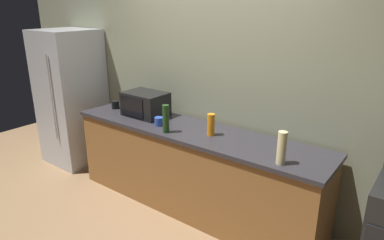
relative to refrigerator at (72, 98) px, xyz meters
The scene contains 10 objects.
ground_plane 2.27m from the refrigerator, 11.03° to the right, with size 8.00×8.00×0.00m, color #93704C.
back_wall 2.14m from the refrigerator, 11.32° to the left, with size 6.40×0.10×2.70m, color gray.
counter_run 2.10m from the refrigerator, ahead, with size 2.84×0.64×0.90m.
refrigerator is the anchor object (origin of this frame).
microwave 1.36m from the refrigerator, ahead, with size 0.48×0.35×0.27m.
bottle_hand_soap 3.10m from the refrigerator, ahead, with size 0.07×0.07×0.27m, color beige.
bottle_wine 1.91m from the refrigerator, ahead, with size 0.07×0.07×0.28m, color #1E3F19.
bottle_dish_soap 2.29m from the refrigerator, ahead, with size 0.07×0.07×0.21m, color orange.
mug_black 0.86m from the refrigerator, ahead, with size 0.09×0.09×0.09m, color black.
mug_blue 1.71m from the refrigerator, ahead, with size 0.09×0.09×0.09m, color #2D4CB2.
Camera 1 is at (1.97, -2.20, 2.11)m, focal length 32.08 mm.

